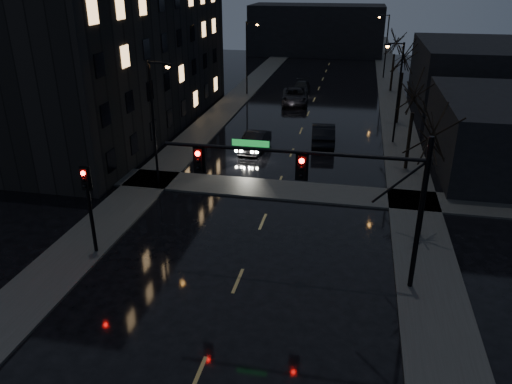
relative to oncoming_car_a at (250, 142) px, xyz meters
The scene contains 22 objects.
sidewalk_left 10.50m from the oncoming_car_a, 119.84° to the left, with size 3.00×140.00×0.12m, color #2D2D2B.
sidewalk_right 14.90m from the oncoming_car_a, 37.65° to the left, with size 3.00×140.00×0.12m, color #2D2D2B.
sidewalk_cross 8.13m from the oncoming_car_a, 66.09° to the right, with size 40.00×3.00×0.12m, color #2D2D2B.
apartment_block 14.82m from the oncoming_car_a, 162.79° to the left, with size 12.00×30.00×12.00m, color black.
commercial_right_near 18.87m from the oncoming_car_a, ahead, with size 10.00×14.00×5.00m, color black.
commercial_right_far 30.08m from the oncoming_car_a, 47.44° to the left, with size 12.00×18.00×6.00m, color black.
far_block 52.20m from the oncoming_car_a, 89.69° to the left, with size 22.00×10.00×8.00m, color black.
signal_mast 18.82m from the oncoming_car_a, 67.13° to the right, with size 11.11×0.41×7.00m.
signal_pole_left 17.58m from the oncoming_car_a, 104.00° to the right, with size 0.35×0.41×4.53m.
tree_near 17.57m from the oncoming_car_a, 45.54° to the right, with size 3.52×3.52×8.08m.
tree_mid_a 12.90m from the oncoming_car_a, ahead, with size 3.30×3.30×7.58m.
tree_mid_b 16.53m from the oncoming_car_a, 40.82° to the left, with size 3.74×3.74×8.59m.
tree_far 27.31m from the oncoming_car_a, 64.13° to the left, with size 3.43×3.43×7.88m.
streetlight_l_near 9.88m from the oncoming_car_a, 118.53° to the right, with size 1.53×0.28×8.00m.
streetlight_l_far 19.99m from the oncoming_car_a, 102.69° to the left, with size 1.53×0.28×8.00m.
streetlight_r_mid 12.31m from the oncoming_car_a, 20.64° to the left, with size 1.53×0.28×8.00m.
streetlight_r_far 34.13m from the oncoming_car_a, 71.29° to the left, with size 1.53×0.28×8.00m.
oncoming_car_a is the anchor object (origin of this frame).
oncoming_car_b 0.38m from the oncoming_car_a, ahead, with size 1.51×4.33×1.43m, color black.
oncoming_car_c 16.03m from the oncoming_car_a, 84.85° to the left, with size 2.68×5.82×1.62m, color black.
oncoming_car_d 21.57m from the oncoming_car_a, 86.06° to the left, with size 1.78×4.38×1.27m, color black.
lead_car 6.14m from the oncoming_car_a, 27.28° to the left, with size 1.81×5.19×1.71m, color black.
Camera 1 is at (4.64, -10.54, 12.81)m, focal length 35.00 mm.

